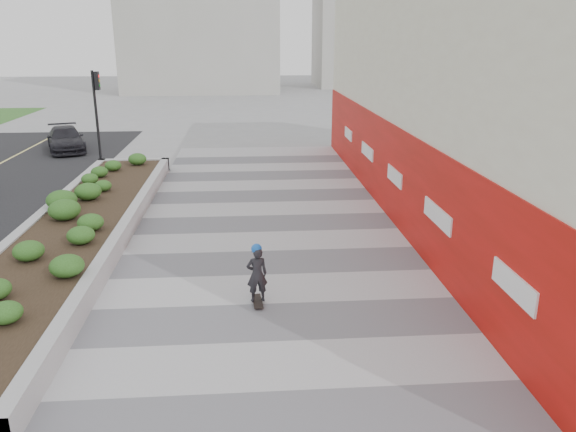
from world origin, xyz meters
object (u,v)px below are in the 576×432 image
planter (76,227)px  traffic_signal_near (97,103)px  car_dark (66,139)px  skateboarder (257,274)px

planter → traffic_signal_near: 10.90m
traffic_signal_near → car_dark: size_ratio=1.01×
traffic_signal_near → car_dark: traffic_signal_near is taller
planter → car_dark: car_dark is taller
planter → skateboarder: (5.06, -4.36, 0.30)m
planter → car_dark: 14.54m
skateboarder → planter: bearing=135.0°
traffic_signal_near → skateboarder: 16.47m
traffic_signal_near → skateboarder: traffic_signal_near is taller
car_dark → skateboarder: bearing=-83.0°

